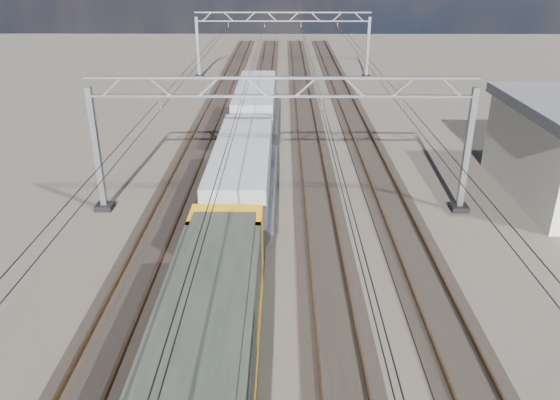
{
  "coord_description": "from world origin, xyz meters",
  "views": [
    {
      "loc": [
        0.11,
        -22.58,
        12.29
      ],
      "look_at": [
        -0.05,
        -0.15,
        2.4
      ],
      "focal_mm": 35.0,
      "sensor_mm": 36.0,
      "label": 1
    }
  ],
  "objects_px": {
    "catenary_gantry_mid": "(281,140)",
    "hopper_wagon_mid": "(256,105)",
    "catenary_gantry_far": "(283,42)",
    "hopper_wagon_lead": "(243,172)"
  },
  "relations": [
    {
      "from": "catenary_gantry_mid",
      "to": "hopper_wagon_mid",
      "type": "relative_size",
      "value": 1.53
    },
    {
      "from": "catenary_gantry_mid",
      "to": "catenary_gantry_far",
      "type": "bearing_deg",
      "value": 90.0
    },
    {
      "from": "catenary_gantry_mid",
      "to": "catenary_gantry_far",
      "type": "height_order",
      "value": "same"
    },
    {
      "from": "catenary_gantry_far",
      "to": "hopper_wagon_mid",
      "type": "relative_size",
      "value": 1.53
    },
    {
      "from": "catenary_gantry_mid",
      "to": "catenary_gantry_far",
      "type": "distance_m",
      "value": 36.0
    },
    {
      "from": "hopper_wagon_lead",
      "to": "hopper_wagon_mid",
      "type": "xyz_separation_m",
      "value": [
        0.0,
        14.2,
        0.0
      ]
    },
    {
      "from": "hopper_wagon_mid",
      "to": "catenary_gantry_far",
      "type": "bearing_deg",
      "value": 84.79
    },
    {
      "from": "catenary_gantry_mid",
      "to": "hopper_wagon_lead",
      "type": "height_order",
      "value": "catenary_gantry_mid"
    },
    {
      "from": "catenary_gantry_far",
      "to": "hopper_wagon_mid",
      "type": "distance_m",
      "value": 22.09
    },
    {
      "from": "catenary_gantry_far",
      "to": "hopper_wagon_mid",
      "type": "bearing_deg",
      "value": -95.21
    }
  ]
}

